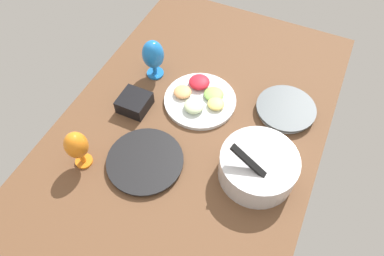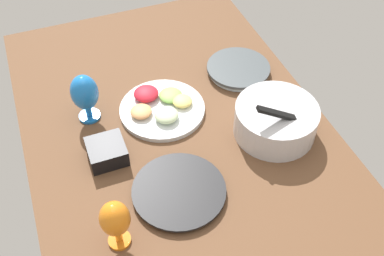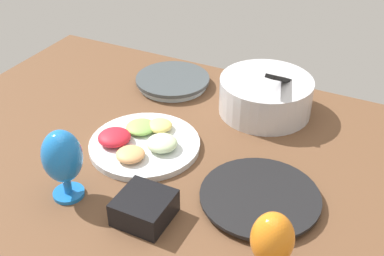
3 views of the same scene
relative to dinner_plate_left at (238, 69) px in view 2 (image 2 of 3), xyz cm
name	(u,v)px [view 2 (image 2 of 3)]	position (x,y,z in cm)	size (l,w,h in cm)	color
ground_plane	(178,135)	(21.35, -32.89, -3.63)	(160.00, 104.00, 4.00)	brown
dinner_plate_left	(238,69)	(0.00, 0.00, 0.00)	(24.92, 24.92, 3.13)	silver
dinner_plate_right	(179,191)	(46.40, -41.59, -0.50)	(29.36, 29.36, 2.17)	#4C4C51
mixing_bowl	(276,119)	(33.39, -1.71, 4.38)	(28.37, 28.37, 18.29)	silver
fruit_platter	(161,107)	(9.50, -35.16, 0.16)	(30.99, 30.99, 5.26)	silver
hurricane_glass_orange	(115,220)	(55.83, -63.07, 9.47)	(8.54, 8.54, 17.70)	orange
hurricane_glass_blue	(85,94)	(3.39, -60.32, 9.70)	(9.62, 9.62, 18.81)	blue
square_bowl_black	(107,151)	(24.34, -58.80, 1.83)	(12.16, 12.16, 6.21)	black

